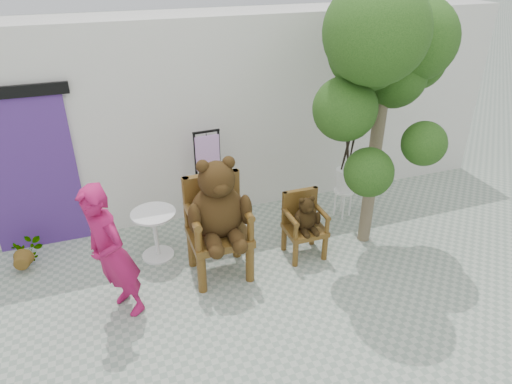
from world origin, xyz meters
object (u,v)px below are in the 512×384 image
Objects in this scene: person at (111,253)px; stool_bucket at (345,180)px; display_stand at (209,189)px; chair_big at (218,212)px; chair_small at (304,219)px; tree at (386,49)px; cafe_table at (155,229)px.

person is 1.18× the size of stool_bucket.
person is at bearing -135.72° from display_stand.
chair_small is (1.21, 0.02, -0.38)m from chair_big.
person is (-2.52, -0.38, 0.31)m from chair_small.
chair_small is 0.61× the size of display_stand.
stool_bucket is (2.03, -0.53, 0.06)m from display_stand.
chair_small is 1.60m from display_stand.
chair_small is 2.57m from person.
display_stand is 3.16m from tree.
stool_bucket reaches higher than chair_small.
tree is at bearing 66.16° from person.
chair_big is at bearing -40.82° from cafe_table.
cafe_table is (-1.94, 0.61, -0.11)m from chair_small.
stool_bucket is 0.39× the size of tree.
chair_small is at bearing -53.73° from display_stand.
person is at bearing -173.64° from tree.
display_stand is (0.20, 1.26, -0.35)m from chair_big.
person is 1.22m from cafe_table.
chair_small is at bearing -144.84° from stool_bucket.
display_stand is at bearing 106.81° from person.
chair_small is 0.54× the size of person.
chair_big is 1.09× the size of display_stand.
stool_bucket is (2.96, 0.11, 0.20)m from cafe_table.
person is at bearing -162.82° from stool_bucket.
tree is at bearing 0.76° from chair_big.
person is 1.14× the size of display_stand.
tree is (1.96, -1.23, 2.15)m from display_stand.
tree reaches higher than cafe_table.
chair_big reaches higher than display_stand.
chair_small is at bearing 68.27° from person.
cafe_table is 0.47× the size of display_stand.
person is 3.96m from tree.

